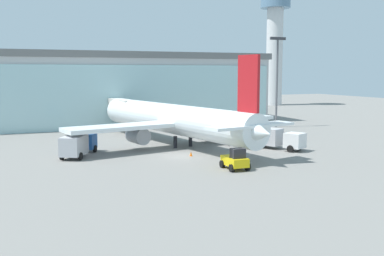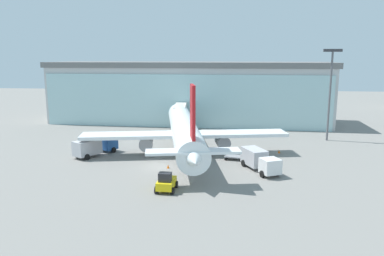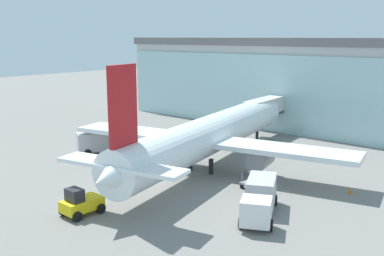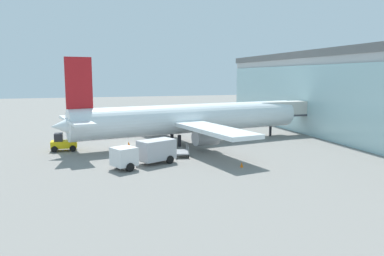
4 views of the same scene
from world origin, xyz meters
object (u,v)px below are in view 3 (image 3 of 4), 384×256
(catering_truck, at_px, (106,141))
(safety_cone_wingtip, at_px, (350,191))
(jet_bridge, at_px, (273,106))
(baggage_cart, at_px, (256,185))
(airplane, at_px, (210,135))
(pushback_tug, at_px, (81,203))
(safety_cone_nose, at_px, (147,182))
(fuel_truck, at_px, (260,197))

(catering_truck, relative_size, safety_cone_wingtip, 13.49)
(jet_bridge, height_order, baggage_cart, jet_bridge)
(airplane, height_order, catering_truck, airplane)
(airplane, distance_m, pushback_tug, 17.30)
(jet_bridge, relative_size, airplane, 0.38)
(safety_cone_nose, bearing_deg, airplane, 81.81)
(pushback_tug, xyz_separation_m, safety_cone_nose, (-1.23, 8.64, -0.70))
(safety_cone_nose, bearing_deg, baggage_cart, 29.81)
(airplane, xyz_separation_m, safety_cone_nose, (-1.22, -8.47, -3.32))
(jet_bridge, relative_size, catering_truck, 1.95)
(baggage_cart, relative_size, safety_cone_wingtip, 5.58)
(catering_truck, relative_size, pushback_tug, 2.27)
(airplane, height_order, fuel_truck, airplane)
(pushback_tug, bearing_deg, catering_truck, 46.48)
(jet_bridge, height_order, pushback_tug, jet_bridge)
(airplane, bearing_deg, pushback_tug, 169.30)
(baggage_cart, bearing_deg, jet_bridge, -52.31)
(baggage_cart, bearing_deg, safety_cone_wingtip, -134.67)
(jet_bridge, xyz_separation_m, catering_truck, (-10.53, -22.33, -2.70))
(airplane, relative_size, pushback_tug, 11.58)
(catering_truck, xyz_separation_m, safety_cone_nose, (12.40, -5.48, -1.19))
(jet_bridge, distance_m, fuel_truck, 31.03)
(baggage_cart, relative_size, pushback_tug, 0.94)
(catering_truck, distance_m, safety_cone_nose, 13.61)
(safety_cone_nose, bearing_deg, fuel_truck, 1.54)
(baggage_cart, bearing_deg, catering_truck, 11.14)
(catering_truck, distance_m, baggage_cart, 21.48)
(jet_bridge, bearing_deg, safety_cone_wingtip, -139.56)
(fuel_truck, distance_m, baggage_cart, 5.92)
(airplane, xyz_separation_m, baggage_cart, (7.84, -3.27, -3.09))
(fuel_truck, distance_m, safety_cone_nose, 12.36)
(catering_truck, height_order, baggage_cart, catering_truck)
(baggage_cart, height_order, safety_cone_nose, baggage_cart)
(jet_bridge, distance_m, pushback_tug, 36.72)
(airplane, height_order, pushback_tug, airplane)
(jet_bridge, distance_m, catering_truck, 24.84)
(catering_truck, distance_m, pushback_tug, 19.63)
(safety_cone_nose, distance_m, safety_cone_wingtip, 18.93)
(baggage_cart, relative_size, safety_cone_nose, 5.58)
(airplane, distance_m, baggage_cart, 9.04)
(safety_cone_wingtip, bearing_deg, safety_cone_nose, -148.57)
(pushback_tug, relative_size, safety_cone_nose, 5.96)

